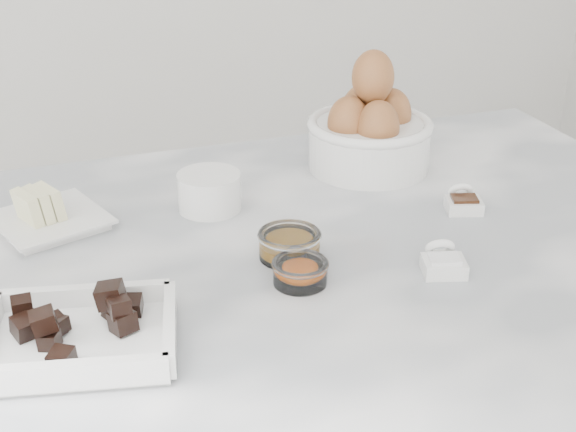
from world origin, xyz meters
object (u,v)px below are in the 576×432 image
object	(u,v)px
honey_bowl	(289,244)
salt_spoon	(443,261)
vanilla_spoon	(463,201)
butter_plate	(48,214)
sugar_ramekin	(209,190)
egg_bowl	(370,131)
chocolate_dish	(78,332)
zest_bowl	(300,271)

from	to	relation	value
honey_bowl	salt_spoon	world-z (taller)	salt_spoon
vanilla_spoon	salt_spoon	world-z (taller)	salt_spoon
salt_spoon	butter_plate	bearing A→B (deg)	147.62
sugar_ramekin	egg_bowl	size ratio (longest dim) A/B	0.45
butter_plate	salt_spoon	bearing A→B (deg)	-32.38
egg_bowl	honey_bowl	bearing A→B (deg)	-132.26
chocolate_dish	sugar_ramekin	distance (m)	0.35
honey_bowl	zest_bowl	size ratio (longest dim) A/B	1.19
vanilla_spoon	chocolate_dish	bearing A→B (deg)	-162.99
butter_plate	egg_bowl	distance (m)	0.49
egg_bowl	zest_bowl	distance (m)	0.37
sugar_ramekin	vanilla_spoon	size ratio (longest dim) A/B	1.29
zest_bowl	vanilla_spoon	bearing A→B (deg)	21.81
butter_plate	egg_bowl	size ratio (longest dim) A/B	0.88
zest_bowl	salt_spoon	world-z (taller)	salt_spoon
honey_bowl	vanilla_spoon	bearing A→B (deg)	10.32
butter_plate	vanilla_spoon	world-z (taller)	butter_plate
butter_plate	honey_bowl	xyz separation A→B (m)	(0.27, -0.18, -0.00)
chocolate_dish	honey_bowl	bearing A→B (deg)	23.41
butter_plate	honey_bowl	size ratio (longest dim) A/B	2.14
butter_plate	egg_bowl	world-z (taller)	egg_bowl
honey_bowl	salt_spoon	xyz separation A→B (m)	(0.16, -0.09, -0.00)
butter_plate	zest_bowl	bearing A→B (deg)	-42.94
egg_bowl	butter_plate	bearing A→B (deg)	-174.34
chocolate_dish	egg_bowl	world-z (taller)	egg_bowl
chocolate_dish	egg_bowl	size ratio (longest dim) A/B	1.14
sugar_ramekin	vanilla_spoon	distance (m)	0.35
sugar_ramekin	butter_plate	bearing A→B (deg)	175.43
honey_bowl	chocolate_dish	bearing A→B (deg)	-156.59
egg_bowl	honey_bowl	size ratio (longest dim) A/B	2.44
vanilla_spoon	zest_bowl	bearing A→B (deg)	-158.19
butter_plate	chocolate_dish	bearing A→B (deg)	-88.27
chocolate_dish	zest_bowl	bearing A→B (deg)	11.47
butter_plate	salt_spoon	size ratio (longest dim) A/B	2.40
chocolate_dish	sugar_ramekin	bearing A→B (deg)	53.77
butter_plate	salt_spoon	xyz separation A→B (m)	(0.43, -0.27, -0.01)
butter_plate	honey_bowl	bearing A→B (deg)	-33.88
honey_bowl	egg_bowl	bearing A→B (deg)	47.74
salt_spoon	vanilla_spoon	bearing A→B (deg)	52.16
butter_plate	egg_bowl	bearing A→B (deg)	5.66
zest_bowl	salt_spoon	size ratio (longest dim) A/B	0.95
sugar_ramekin	salt_spoon	xyz separation A→B (m)	(0.22, -0.26, -0.02)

